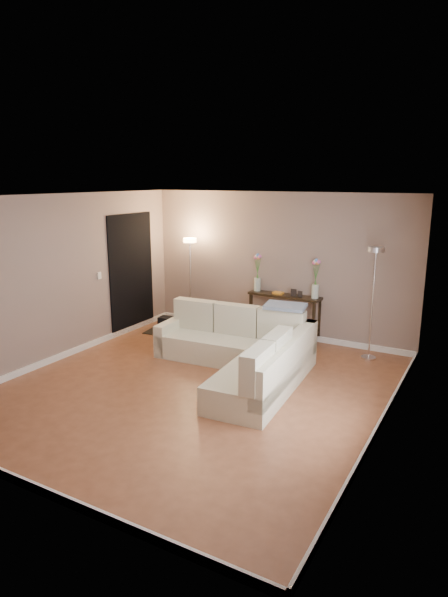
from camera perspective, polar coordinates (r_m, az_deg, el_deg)
The scene contains 23 objects.
floor at distance 7.04m, azimuth -3.24°, elevation -10.13°, with size 5.00×5.50×0.01m, color #965736.
ceiling at distance 6.45m, azimuth -3.56°, elevation 11.62°, with size 5.00×5.50×0.01m, color white.
wall_back at distance 9.02m, azimuth 6.12°, elevation 3.79°, with size 5.00×0.02×2.60m, color gray.
wall_front at distance 4.64m, azimuth -22.20°, elevation -6.63°, with size 5.00×0.02×2.60m, color gray.
wall_left at distance 8.22m, azimuth -18.30°, elevation 2.22°, with size 0.02×5.50×2.60m, color gray.
wall_right at distance 5.71m, azimuth 18.36°, elevation -2.60°, with size 0.02×5.50×2.60m, color gray.
baseboard_back at distance 9.29m, azimuth 5.86°, elevation -3.85°, with size 5.00×0.03×0.10m, color white.
baseboard_front at distance 5.20m, azimuth -20.67°, elevation -19.61°, with size 5.00×0.03×0.10m, color white.
baseboard_left at distance 8.53m, azimuth -17.56°, elevation -6.05°, with size 0.03×5.50×0.10m, color white.
baseboard_right at distance 6.17m, azimuth 17.24°, elevation -13.80°, with size 0.03×5.50×0.10m, color white.
doorway at distance 9.45m, azimuth -10.52°, elevation 2.85°, with size 0.02×1.20×2.20m, color black.
switch_plate at distance 8.80m, azimuth -14.07°, elevation 2.56°, with size 0.02×0.08×0.12m, color white.
sectional_sofa at distance 7.45m, azimuth 2.24°, elevation -6.07°, with size 2.61×2.40×0.86m.
throw_blanket at distance 7.66m, azimuth 7.01°, elevation -0.88°, with size 0.62×0.36×0.05m, color gray.
console_table at distance 9.05m, azimuth 6.46°, elevation -1.64°, with size 1.34×0.41×0.81m.
leaning_mirror at distance 9.00m, azimuth 7.52°, elevation 2.99°, with size 0.94×0.08×0.73m.
table_decor at distance 8.89m, azimuth 6.89°, elevation 0.61°, with size 0.56×0.13×0.13m.
flower_vase_left at distance 9.10m, azimuth 3.85°, elevation 2.68°, with size 0.15×0.13×0.70m.
flower_vase_right at distance 8.65m, azimuth 10.43°, elevation 1.91°, with size 0.15×0.13×0.70m.
floor_lamp_lit at distance 9.49m, azimuth -3.88°, elevation 3.84°, with size 0.27×0.27×1.73m.
floor_lamp_unlit at distance 8.07m, azimuth 16.78°, elevation 1.95°, with size 0.26×0.26×1.81m.
charcoal_rug at distance 9.52m, azimuth -5.12°, elevation -3.66°, with size 1.13×0.85×0.02m, color black.
black_bag at distance 9.48m, azimuth -6.44°, elevation -2.73°, with size 0.32×0.23×0.21m, color black.
Camera 1 is at (3.49, -5.42, 2.83)m, focal length 30.00 mm.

